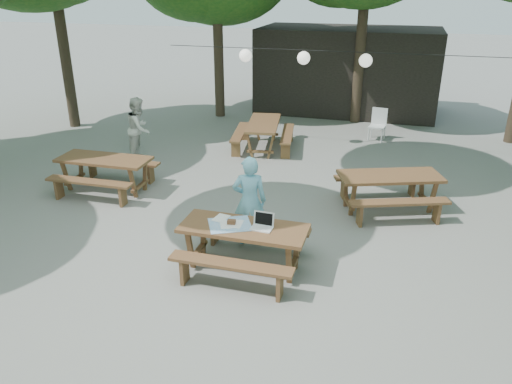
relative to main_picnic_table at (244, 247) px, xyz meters
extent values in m
plane|color=slate|center=(-0.20, 0.60, -0.39)|extent=(80.00, 80.00, 0.00)
cube|color=black|center=(0.30, 11.10, 1.01)|extent=(6.00, 3.00, 2.80)
cube|color=brown|center=(0.00, 0.00, 0.33)|extent=(2.00, 0.80, 0.06)
cube|color=brown|center=(0.00, -0.65, 0.06)|extent=(1.90, 0.28, 0.05)
cube|color=brown|center=(0.00, 0.65, 0.06)|extent=(1.90, 0.28, 0.05)
cube|color=brown|center=(0.00, 0.00, -0.04)|extent=(1.70, 0.70, 0.69)
cube|color=brown|center=(-3.88, 2.25, 0.33)|extent=(2.02, 0.84, 0.06)
cube|color=brown|center=(-3.86, 1.60, 0.06)|extent=(1.91, 0.32, 0.05)
cube|color=brown|center=(-3.89, 2.90, 0.06)|extent=(1.91, 0.32, 0.05)
cube|color=brown|center=(-3.88, 2.25, -0.04)|extent=(1.72, 0.74, 0.69)
cube|color=brown|center=(2.12, 2.94, 0.33)|extent=(2.15, 1.45, 0.06)
cube|color=brown|center=(2.35, 2.33, 0.06)|extent=(1.88, 0.93, 0.05)
cube|color=brown|center=(1.89, 3.55, 0.06)|extent=(1.88, 0.93, 0.05)
cube|color=brown|center=(2.12, 2.94, -0.04)|extent=(1.84, 1.25, 0.69)
cube|color=brown|center=(-1.33, 6.02, 0.33)|extent=(1.12, 2.10, 0.06)
cube|color=brown|center=(-0.69, 6.13, 0.06)|extent=(0.59, 1.92, 0.05)
cube|color=brown|center=(-1.97, 5.91, 0.06)|extent=(0.59, 1.92, 0.05)
cube|color=brown|center=(-1.33, 6.02, -0.04)|extent=(0.97, 1.79, 0.69)
imported|color=#7FCDE8|center=(-0.16, 0.84, 0.42)|extent=(0.67, 0.52, 1.61)
imported|color=silver|center=(-4.15, 4.36, 0.42)|extent=(0.73, 0.87, 1.61)
cube|color=silver|center=(1.60, 7.72, 0.01)|extent=(0.50, 0.50, 0.04)
cube|color=silver|center=(1.63, 7.92, 0.27)|extent=(0.44, 0.11, 0.48)
cube|color=silver|center=(1.60, 7.72, -0.20)|extent=(0.48, 0.48, 0.38)
cube|color=white|center=(0.29, 0.00, 0.37)|extent=(0.34, 0.25, 0.02)
cube|color=white|center=(0.30, 0.12, 0.49)|extent=(0.33, 0.08, 0.23)
cube|color=black|center=(0.30, 0.11, 0.49)|extent=(0.28, 0.06, 0.19)
cube|color=#3C89CE|center=(-0.23, 0.00, 0.37)|extent=(0.83, 0.78, 0.01)
cube|color=white|center=(-0.27, -0.02, 0.37)|extent=(0.31, 0.36, 0.00)
cube|color=white|center=(-0.15, 0.03, 0.37)|extent=(0.23, 0.31, 0.00)
cube|color=white|center=(-0.43, 0.16, 0.38)|extent=(0.25, 0.33, 0.00)
cube|color=brown|center=(-0.21, 0.02, 0.41)|extent=(0.14, 0.11, 0.06)
cylinder|color=black|center=(0.30, 6.60, 2.21)|extent=(9.00, 0.02, 0.02)
sphere|color=white|center=(-2.00, 6.60, 2.01)|extent=(0.34, 0.34, 0.34)
sphere|color=white|center=(-0.40, 6.60, 2.01)|extent=(0.34, 0.34, 0.34)
sphere|color=white|center=(1.20, 6.60, 2.01)|extent=(0.34, 0.34, 0.34)
cylinder|color=#2D2319|center=(-7.70, 6.60, 2.24)|extent=(0.32, 0.32, 5.26)
cylinder|color=#2D2319|center=(-3.70, 9.10, 1.85)|extent=(0.32, 0.32, 4.47)
cylinder|color=#2D2319|center=(0.80, 9.60, 1.80)|extent=(0.32, 0.32, 4.37)
camera|label=1|loc=(2.12, -6.62, 3.93)|focal=35.00mm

